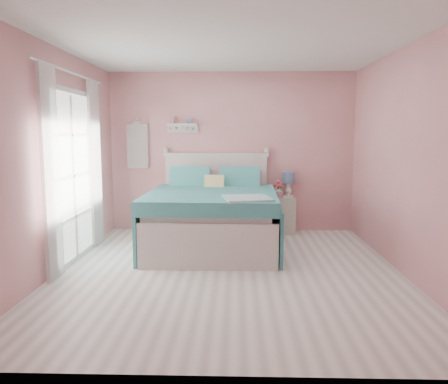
{
  "coord_description": "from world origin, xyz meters",
  "views": [
    {
      "loc": [
        0.08,
        -4.97,
        1.61
      ],
      "look_at": [
        -0.1,
        1.2,
        0.78
      ],
      "focal_mm": 35.0,
      "sensor_mm": 36.0,
      "label": 1
    }
  ],
  "objects_px": {
    "nightstand": "(281,215)",
    "table_lamp": "(289,179)",
    "teacup": "(279,195)",
    "bed": "(213,217)",
    "vase": "(278,192)"
  },
  "relations": [
    {
      "from": "bed",
      "to": "table_lamp",
      "type": "relative_size",
      "value": 5.67
    },
    {
      "from": "nightstand",
      "to": "teacup",
      "type": "relative_size",
      "value": 5.27
    },
    {
      "from": "nightstand",
      "to": "vase",
      "type": "bearing_deg",
      "value": 179.79
    },
    {
      "from": "teacup",
      "to": "vase",
      "type": "bearing_deg",
      "value": 92.42
    },
    {
      "from": "table_lamp",
      "to": "vase",
      "type": "relative_size",
      "value": 2.4
    },
    {
      "from": "table_lamp",
      "to": "teacup",
      "type": "height_order",
      "value": "table_lamp"
    },
    {
      "from": "bed",
      "to": "table_lamp",
      "type": "bearing_deg",
      "value": 40.19
    },
    {
      "from": "nightstand",
      "to": "teacup",
      "type": "bearing_deg",
      "value": -115.47
    },
    {
      "from": "table_lamp",
      "to": "teacup",
      "type": "xyz_separation_m",
      "value": [
        -0.17,
        -0.18,
        -0.23
      ]
    },
    {
      "from": "bed",
      "to": "table_lamp",
      "type": "xyz_separation_m",
      "value": [
        1.18,
        0.95,
        0.45
      ]
    },
    {
      "from": "vase",
      "to": "teacup",
      "type": "bearing_deg",
      "value": -87.58
    },
    {
      "from": "bed",
      "to": "vase",
      "type": "distance_m",
      "value": 1.37
    },
    {
      "from": "table_lamp",
      "to": "teacup",
      "type": "relative_size",
      "value": 3.51
    },
    {
      "from": "nightstand",
      "to": "vase",
      "type": "relative_size",
      "value": 3.6
    },
    {
      "from": "nightstand",
      "to": "table_lamp",
      "type": "distance_m",
      "value": 0.58
    }
  ]
}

